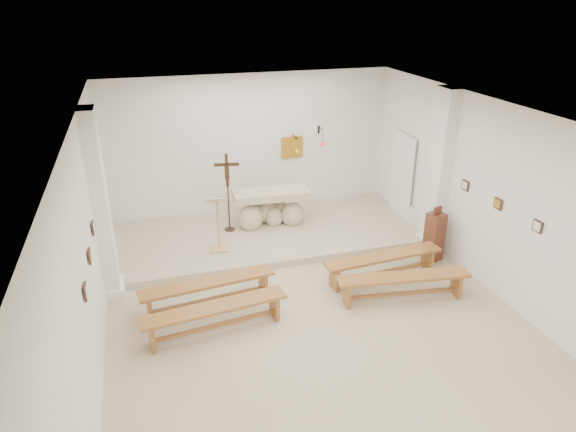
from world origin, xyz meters
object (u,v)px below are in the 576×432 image
object	(u,v)px
lectern	(218,223)
bench_left_front	(208,288)
bench_left_second	(215,313)
bench_right_second	(403,282)
crucifix_stand	(228,187)
bench_right_front	(383,261)
donation_pedestal	(434,236)
altar	(271,210)

from	to	relation	value
lectern	bench_left_front	size ratio (longest dim) A/B	0.51
bench_left_second	bench_right_second	bearing A→B (deg)	-7.27
crucifix_stand	bench_right_second	size ratio (longest dim) A/B	0.74
crucifix_stand	bench_left_second	size ratio (longest dim) A/B	0.74
bench_right_second	bench_right_front	bearing A→B (deg)	97.77
crucifix_stand	bench_left_second	bearing A→B (deg)	-94.38
crucifix_stand	bench_left_second	world-z (taller)	crucifix_stand
crucifix_stand	bench_right_second	distance (m)	4.45
crucifix_stand	donation_pedestal	xyz separation A→B (m)	(3.91, -2.32, -0.68)
lectern	crucifix_stand	world-z (taller)	crucifix_stand
altar	bench_left_second	bearing A→B (deg)	-113.43
lectern	crucifix_stand	size ratio (longest dim) A/B	0.68
bench_left_front	bench_right_second	distance (m)	3.53
donation_pedestal	bench_left_second	xyz separation A→B (m)	(-4.82, -1.25, -0.14)
altar	lectern	xyz separation A→B (m)	(-1.40, -0.98, 0.27)
donation_pedestal	lectern	bearing A→B (deg)	146.57
bench_left_front	lectern	bearing A→B (deg)	67.72
donation_pedestal	bench_right_front	bearing A→B (deg)	-177.67
crucifix_stand	bench_right_front	size ratio (longest dim) A/B	0.75
bench_right_front	altar	bearing A→B (deg)	113.71
altar	bench_left_front	distance (m)	3.42
altar	bench_left_second	world-z (taller)	altar
bench_right_front	bench_right_second	distance (m)	0.81
bench_left_front	bench_left_second	distance (m)	0.81
lectern	donation_pedestal	distance (m)	4.54
bench_right_front	bench_left_second	bearing A→B (deg)	-171.37
altar	bench_right_second	xyz separation A→B (m)	(1.53, -3.64, -0.12)
altar	bench_right_second	world-z (taller)	altar
crucifix_stand	bench_left_front	world-z (taller)	crucifix_stand
lectern	bench_right_second	bearing A→B (deg)	-33.61
crucifix_stand	bench_right_second	bearing A→B (deg)	-44.81
bench_left_front	bench_right_front	size ratio (longest dim) A/B	1.00
lectern	bench_right_second	distance (m)	3.97
crucifix_stand	bench_left_front	bearing A→B (deg)	-98.31
altar	crucifix_stand	bearing A→B (deg)	-171.75
altar	bench_right_front	world-z (taller)	altar
altar	bench_left_front	bearing A→B (deg)	-119.75
donation_pedestal	bench_left_second	distance (m)	4.98
altar	bench_left_second	distance (m)	4.11
donation_pedestal	bench_left_front	distance (m)	4.84
donation_pedestal	bench_right_front	distance (m)	1.46
altar	bench_right_second	distance (m)	3.95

